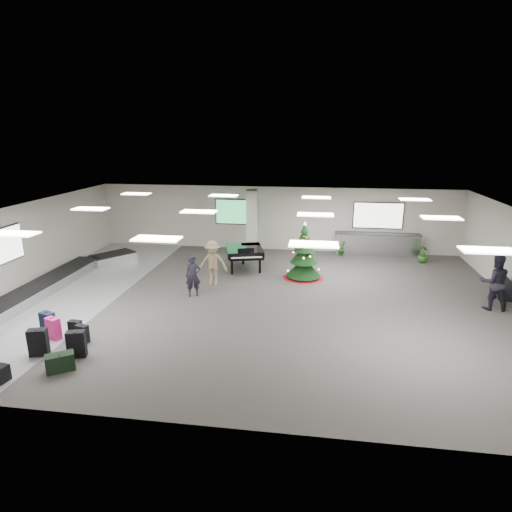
# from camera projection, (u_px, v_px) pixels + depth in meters

# --- Properties ---
(ground) EXTENTS (18.00, 18.00, 0.00)m
(ground) POSITION_uv_depth(u_px,v_px,m) (256.00, 299.00, 15.36)
(ground) COLOR #393634
(ground) RESTS_ON ground
(room_envelope) EXTENTS (18.02, 14.02, 3.21)m
(room_envelope) POSITION_uv_depth(u_px,v_px,m) (248.00, 232.00, 15.41)
(room_envelope) COLOR #B9B6A9
(room_envelope) RESTS_ON ground
(baggage_carousel) EXTENTS (2.28, 9.71, 0.43)m
(baggage_carousel) POSITION_uv_depth(u_px,v_px,m) (53.00, 284.00, 16.30)
(baggage_carousel) COLOR silver
(baggage_carousel) RESTS_ON ground
(service_counter) EXTENTS (4.05, 0.65, 1.08)m
(service_counter) POSITION_uv_depth(u_px,v_px,m) (377.00, 244.00, 20.85)
(service_counter) COLOR silver
(service_counter) RESTS_ON ground
(suitcase_0) EXTENTS (0.54, 0.40, 0.77)m
(suitcase_0) POSITION_uv_depth(u_px,v_px,m) (38.00, 342.00, 11.41)
(suitcase_0) COLOR black
(suitcase_0) RESTS_ON ground
(suitcase_1) EXTENTS (0.52, 0.37, 0.75)m
(suitcase_1) POSITION_uv_depth(u_px,v_px,m) (77.00, 344.00, 11.33)
(suitcase_1) COLOR black
(suitcase_1) RESTS_ON ground
(pink_suitcase) EXTENTS (0.47, 0.36, 0.66)m
(pink_suitcase) POSITION_uv_depth(u_px,v_px,m) (53.00, 328.00, 12.34)
(pink_suitcase) COLOR #E91E7A
(pink_suitcase) RESTS_ON ground
(suitcase_3) EXTENTS (0.37, 0.22, 0.56)m
(suitcase_3) POSITION_uv_depth(u_px,v_px,m) (76.00, 329.00, 12.39)
(suitcase_3) COLOR black
(suitcase_3) RESTS_ON ground
(navy_suitcase) EXTENTS (0.49, 0.38, 0.68)m
(navy_suitcase) POSITION_uv_depth(u_px,v_px,m) (48.00, 323.00, 12.67)
(navy_suitcase) COLOR black
(navy_suitcase) RESTS_ON ground
(green_duffel) EXTENTS (0.75, 0.66, 0.47)m
(green_duffel) POSITION_uv_depth(u_px,v_px,m) (60.00, 362.00, 10.70)
(green_duffel) COLOR black
(green_duffel) RESTS_ON ground
(suitcase_7) EXTENTS (0.40, 0.27, 0.55)m
(suitcase_7) POSITION_uv_depth(u_px,v_px,m) (82.00, 334.00, 12.14)
(suitcase_7) COLOR black
(suitcase_7) RESTS_ON ground
(christmas_tree) EXTENTS (1.67, 1.67, 2.38)m
(christmas_tree) POSITION_uv_depth(u_px,v_px,m) (304.00, 259.00, 17.45)
(christmas_tree) COLOR #680909
(christmas_tree) RESTS_ON ground
(grand_piano) EXTENTS (1.94, 2.27, 1.12)m
(grand_piano) POSITION_uv_depth(u_px,v_px,m) (245.00, 252.00, 18.56)
(grand_piano) COLOR black
(grand_piano) RESTS_ON ground
(bench) EXTENTS (0.63, 1.44, 0.89)m
(bench) POSITION_uv_depth(u_px,v_px,m) (505.00, 291.00, 14.77)
(bench) COLOR black
(bench) RESTS_ON ground
(traveler_a) EXTENTS (0.65, 0.54, 1.53)m
(traveler_a) POSITION_uv_depth(u_px,v_px,m) (193.00, 276.00, 15.50)
(traveler_a) COLOR black
(traveler_a) RESTS_ON ground
(traveler_b) EXTENTS (1.17, 0.70, 1.77)m
(traveler_b) POSITION_uv_depth(u_px,v_px,m) (213.00, 263.00, 16.64)
(traveler_b) COLOR #8B7256
(traveler_b) RESTS_ON ground
(traveler_bench) EXTENTS (0.97, 0.77, 1.92)m
(traveler_bench) POSITION_uv_depth(u_px,v_px,m) (495.00, 282.00, 14.27)
(traveler_bench) COLOR black
(traveler_bench) RESTS_ON ground
(potted_plant_left) EXTENTS (0.48, 0.50, 0.71)m
(potted_plant_left) POSITION_uv_depth(u_px,v_px,m) (342.00, 249.00, 20.76)
(potted_plant_left) COLOR #193F14
(potted_plant_left) RESTS_ON ground
(potted_plant_right) EXTENTS (0.63, 0.63, 0.79)m
(potted_plant_right) POSITION_uv_depth(u_px,v_px,m) (423.00, 254.00, 19.63)
(potted_plant_right) COLOR #193F14
(potted_plant_right) RESTS_ON ground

